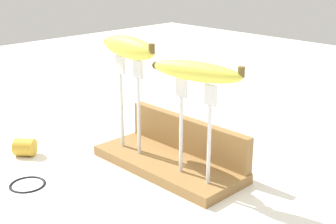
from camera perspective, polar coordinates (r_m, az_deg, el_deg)
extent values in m
plane|color=white|center=(0.96, 0.00, -6.85)|extent=(3.00, 3.00, 0.00)
cube|color=olive|center=(0.95, 0.00, -6.29)|extent=(0.32, 0.13, 0.02)
cube|color=olive|center=(0.97, 2.42, -2.80)|extent=(0.31, 0.02, 0.07)
cylinder|color=silver|center=(0.99, -5.64, 0.17)|extent=(0.01, 0.01, 0.16)
cube|color=silver|center=(0.96, -5.83, 5.71)|extent=(0.03, 0.00, 0.04)
cylinder|color=silver|center=(0.95, -3.58, -0.57)|extent=(0.01, 0.01, 0.16)
cube|color=silver|center=(0.92, -3.70, 5.18)|extent=(0.03, 0.00, 0.04)
cylinder|color=silver|center=(0.87, 1.60, -2.81)|extent=(0.01, 0.01, 0.15)
cube|color=silver|center=(0.84, 1.65, 3.01)|extent=(0.03, 0.00, 0.04)
cylinder|color=silver|center=(0.83, 4.99, -4.04)|extent=(0.01, 0.01, 0.15)
cube|color=silver|center=(0.80, 5.18, 2.05)|extent=(0.03, 0.00, 0.04)
ellipsoid|color=#DBD147|center=(0.93, -4.85, 7.84)|extent=(0.17, 0.06, 0.04)
cylinder|color=brown|center=(0.87, -1.99, 7.70)|extent=(0.01, 0.01, 0.02)
sphere|color=#3F2D19|center=(1.00, -7.42, 8.47)|extent=(0.01, 0.01, 0.01)
ellipsoid|color=#DBD147|center=(0.81, 3.42, 4.96)|extent=(0.18, 0.07, 0.03)
cylinder|color=brown|center=(0.77, 8.72, 4.77)|extent=(0.01, 0.01, 0.02)
sphere|color=#3F2D19|center=(0.85, -1.49, 5.70)|extent=(0.01, 0.01, 0.01)
cylinder|color=gold|center=(1.05, -16.97, -4.10)|extent=(0.06, 0.06, 0.04)
cylinder|color=beige|center=(1.06, -18.02, -4.03)|extent=(0.02, 0.03, 0.03)
torus|color=black|center=(0.93, -16.69, -8.34)|extent=(0.07, 0.07, 0.01)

